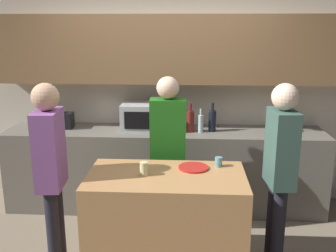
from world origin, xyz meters
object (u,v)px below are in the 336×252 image
Objects in this scene: person_right at (280,164)px; bottle_0 at (190,121)px; toaster at (62,120)px; cup_0 at (144,169)px; cup_1 at (219,162)px; bottle_2 at (212,120)px; potted_plant at (289,114)px; plate_on_island at (193,168)px; microwave at (145,116)px; person_left at (51,165)px; person_center at (168,144)px; bottle_1 at (201,123)px.

bottle_0 is at bearing 28.33° from person_right.
toaster reaches higher than cup_0.
bottle_2 is at bearing 90.18° from cup_1.
potted_plant is 0.85m from bottle_2.
cup_1 is at bearing 15.39° from plate_on_island.
microwave is 1.61m from potted_plant.
person_right reaches higher than cup_0.
person_left is (-1.37, -1.33, -0.06)m from bottle_2.
toaster is at bearing -170.32° from person_left.
cup_0 is (-0.41, -0.18, 0.05)m from plate_on_island.
cup_1 is (0.22, 0.06, 0.03)m from plate_on_island.
cup_1 is at bearing -31.89° from toaster.
plate_on_island is (-1.06, -1.14, -0.22)m from potted_plant.
toaster is at bearing 176.80° from bottle_0.
bottle_2 is 1.12m from plate_on_island.
person_center reaches higher than bottle_0.
microwave is 1.33m from cup_0.
toaster is 0.80× the size of bottle_2.
microwave is 1.27m from plate_on_island.
plate_on_island is 0.23m from cup_1.
person_right is at bearing -61.14° from bottle_1.
plate_on_island is 2.26× the size of cup_0.
person_left reaches higher than person_right.
microwave is at bearing -68.29° from person_center.
toaster is 2.26× the size of cup_0.
bottle_0 reaches higher than cup_0.
potted_plant is 1.57m from plate_on_island.
person_right is (2.22, -1.22, -0.04)m from toaster.
potted_plant is 0.98m from bottle_1.
cup_0 is 1.12m from person_right.
bottle_2 is at bearing 18.16° from person_right.
person_left is (0.35, -1.37, -0.03)m from toaster.
person_center is at bearing -66.21° from microwave.
person_right is at bearing 148.39° from person_center.
cup_0 reaches higher than cup_1.
bottle_1 is 1.30m from person_right.
microwave is at bearing 176.81° from bottle_2.
bottle_2 is 1.91m from person_left.
potted_plant is at bearing 46.96° from plate_on_island.
person_right is at bearing -28.75° from toaster.
person_center reaches higher than bottle_1.
potted_plant is at bearing 0.06° from microwave.
potted_plant is at bearing -20.75° from person_right.
person_right reaches higher than cup_1.
bottle_2 reaches higher than cup_1.
microwave is 1.32× the size of potted_plant.
person_left reaches higher than cup_0.
plate_on_island is 0.52m from person_center.
bottle_1 is 1.33m from cup_0.
person_center is 1.10m from person_right.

